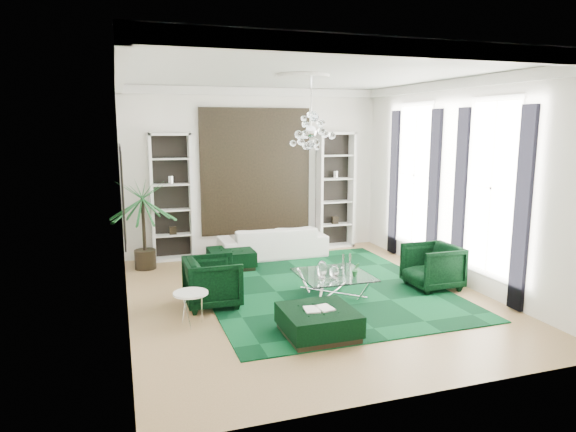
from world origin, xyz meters
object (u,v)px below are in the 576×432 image
object	(u,v)px
coffee_table	(333,286)
ottoman_side	(231,259)
side_table	(191,309)
ottoman_front	(318,323)
palm	(143,212)
armchair_left	(213,282)
armchair_right	(432,266)
sofa	(273,242)

from	to	relation	value
coffee_table	ottoman_side	size ratio (longest dim) A/B	1.33
ottoman_side	side_table	xyz separation A→B (m)	(-1.22, -2.86, 0.05)
ottoman_front	side_table	bearing A→B (deg)	149.24
palm	armchair_left	bearing A→B (deg)	-70.57
ottoman_front	side_table	distance (m)	1.92
armchair_right	armchair_left	bearing A→B (deg)	-94.82
armchair_left	side_table	xyz separation A→B (m)	(-0.46, -0.74, -0.16)
coffee_table	ottoman_front	size ratio (longest dim) A/B	1.20
armchair_right	side_table	xyz separation A→B (m)	(-4.45, -0.40, -0.16)
armchair_left	ottoman_side	bearing A→B (deg)	-19.78
coffee_table	ottoman_side	xyz separation A→B (m)	(-1.30, 2.35, -0.01)
sofa	ottoman_side	world-z (taller)	sofa
ottoman_side	coffee_table	bearing A→B (deg)	-61.01
armchair_left	ottoman_side	xyz separation A→B (m)	(0.76, 2.12, -0.21)
sofa	side_table	size ratio (longest dim) A/B	4.60
sofa	side_table	world-z (taller)	sofa
side_table	palm	xyz separation A→B (m)	(-0.48, 3.41, 0.95)
ottoman_front	side_table	world-z (taller)	side_table
armchair_right	ottoman_front	xyz separation A→B (m)	(-2.80, -1.39, -0.21)
sofa	armchair_left	distance (m)	3.32
ottoman_front	palm	world-z (taller)	palm
armchair_right	ottoman_front	world-z (taller)	armchair_right
sofa	ottoman_front	world-z (taller)	sofa
armchair_right	palm	xyz separation A→B (m)	(-4.93, 3.00, 0.79)
sofa	palm	xyz separation A→B (m)	(-2.80, -0.09, 0.85)
coffee_table	ottoman_front	world-z (taller)	coffee_table
armchair_left	ottoman_side	world-z (taller)	armchair_left
ottoman_side	ottoman_front	bearing A→B (deg)	-83.63
coffee_table	ottoman_front	bearing A→B (deg)	-120.38
ottoman_front	side_table	size ratio (longest dim) A/B	1.92
armchair_right	palm	size ratio (longest dim) A/B	0.37
sofa	side_table	distance (m)	4.19
sofa	coffee_table	distance (m)	3.00
armchair_left	palm	distance (m)	2.94
sofa	coffee_table	bearing A→B (deg)	94.02
sofa	armchair_left	world-z (taller)	armchair_left
armchair_left	side_table	bearing A→B (deg)	148.29
palm	ottoman_front	bearing A→B (deg)	-64.06
ottoman_side	armchair_right	bearing A→B (deg)	-37.34
sofa	ottoman_front	bearing A→B (deg)	81.55
armchair_right	side_table	world-z (taller)	armchair_right
armchair_right	side_table	bearing A→B (deg)	-84.82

